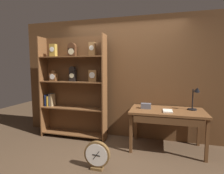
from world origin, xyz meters
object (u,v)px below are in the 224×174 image
Objects in this scene: bookshelf at (73,86)px; desk_lamp at (195,97)px; open_repair_manual at (168,111)px; workbench at (167,115)px; round_clock_large at (97,155)px; toolbox_small at (146,106)px.

desk_lamp is (2.45, 0.00, -0.14)m from bookshelf.
bookshelf is at bearing -179.98° from desk_lamp.
desk_lamp is 0.58m from open_repair_manual.
open_repair_manual reaches higher than workbench.
round_clock_large is (-1.03, -0.86, -0.54)m from open_repair_manual.
bookshelf is 1.64× the size of workbench.
toolbox_small is 1.32m from round_clock_large.
round_clock_large is (-1.02, -0.96, -0.45)m from workbench.
open_repair_manual is 1.44m from round_clock_large.
bookshelf reaches higher than open_repair_manual.
workbench is 2.99× the size of desk_lamp.
open_repair_manual is (0.39, -0.15, -0.04)m from toolbox_small.
desk_lamp is 2.01m from round_clock_large.
toolbox_small is at bearing 57.78° from round_clock_large.
desk_lamp is (0.48, 0.13, 0.32)m from workbench.
bookshelf is at bearing 131.17° from round_clock_large.
workbench is (1.97, -0.13, -0.47)m from bookshelf.
toolbox_small reaches higher than round_clock_large.
open_repair_manual is (0.01, -0.11, 0.09)m from workbench.
bookshelf is 2.46m from desk_lamp.
toolbox_small is 0.42× the size of round_clock_large.
desk_lamp reaches higher than workbench.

